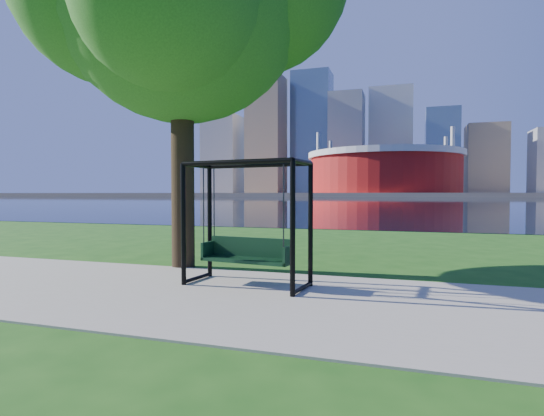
% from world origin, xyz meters
% --- Properties ---
extents(ground, '(900.00, 900.00, 0.00)m').
position_xyz_m(ground, '(0.00, 0.00, 0.00)').
color(ground, '#1E5114').
rests_on(ground, ground).
extents(path, '(120.00, 4.00, 0.03)m').
position_xyz_m(path, '(0.00, -0.50, 0.01)').
color(path, '#9E937F').
rests_on(path, ground).
extents(river, '(900.00, 180.00, 0.02)m').
position_xyz_m(river, '(0.00, 102.00, 0.01)').
color(river, black).
rests_on(river, ground).
extents(far_bank, '(900.00, 228.00, 2.00)m').
position_xyz_m(far_bank, '(0.00, 306.00, 1.00)').
color(far_bank, '#937F60').
rests_on(far_bank, ground).
extents(stadium, '(83.00, 83.00, 32.00)m').
position_xyz_m(stadium, '(-10.00, 235.00, 14.23)').
color(stadium, maroon).
rests_on(stadium, far_bank).
extents(skyline, '(392.00, 66.00, 96.50)m').
position_xyz_m(skyline, '(-4.27, 319.39, 35.89)').
color(skyline, gray).
rests_on(skyline, far_bank).
extents(swing, '(2.16, 1.13, 2.12)m').
position_xyz_m(swing, '(-0.60, 0.28, 1.03)').
color(swing, black).
rests_on(swing, ground).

